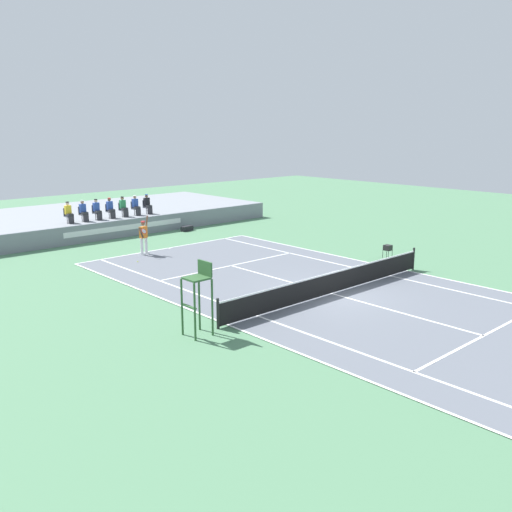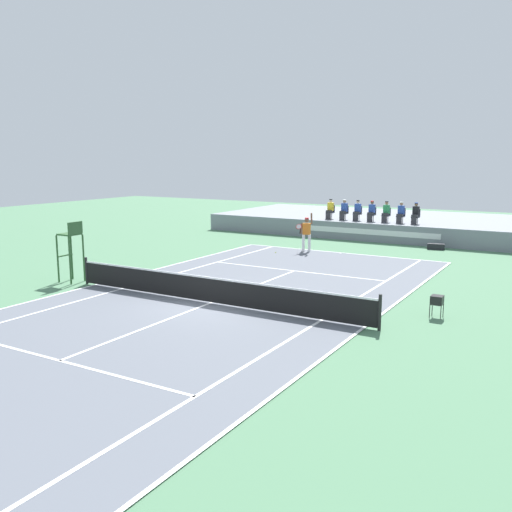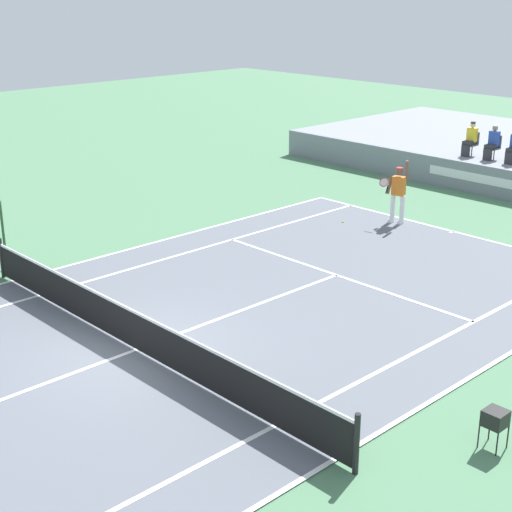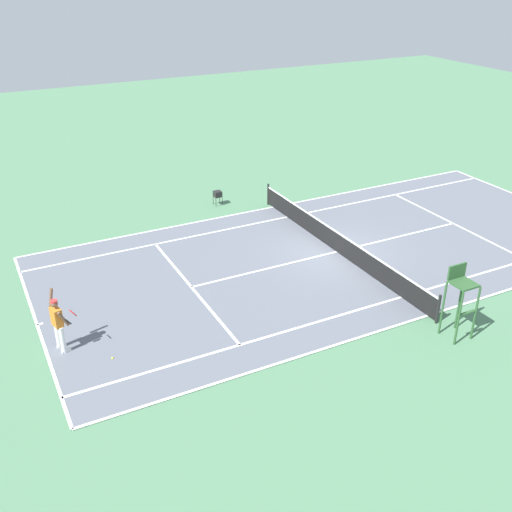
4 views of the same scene
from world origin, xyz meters
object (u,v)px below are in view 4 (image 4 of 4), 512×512
Objects in this scene: umpire_chair at (460,293)px; ball_hopper at (218,194)px; tennis_ball at (113,358)px; tennis_player at (58,323)px.

umpire_chair is 13.98m from ball_hopper.
tennis_ball is 0.03× the size of umpire_chair.
tennis_player is 0.85× the size of umpire_chair.
tennis_player is at bearing 133.95° from ball_hopper.
ball_hopper is (8.86, -9.19, -0.42)m from tennis_player.
tennis_ball is 10.93m from umpire_chair.
umpire_chair is at bearing -110.24° from tennis_ball.
tennis_ball is at bearing 141.61° from ball_hopper.
ball_hopper is at bearing -38.39° from tennis_ball.
tennis_ball is 12.80m from ball_hopper.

